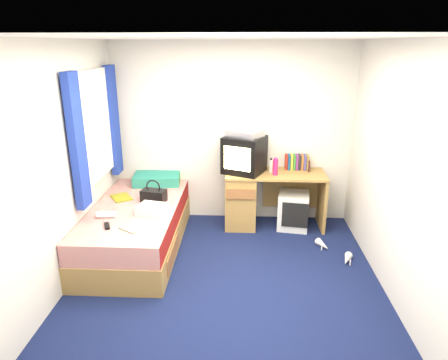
{
  "coord_description": "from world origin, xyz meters",
  "views": [
    {
      "loc": [
        0.16,
        -3.56,
        2.36
      ],
      "look_at": [
        -0.05,
        0.7,
        0.89
      ],
      "focal_mm": 32.0,
      "sensor_mm": 36.0,
      "label": 1
    }
  ],
  "objects_px": {
    "picture_frame": "(309,166)",
    "magazine": "(121,197)",
    "crt_tv": "(244,155)",
    "vcr": "(245,133)",
    "aerosol_can": "(271,166)",
    "pink_water_bottle": "(275,167)",
    "colour_swatch_fan": "(128,230)",
    "pillow": "(157,179)",
    "remote_control": "(107,226)",
    "towel": "(152,209)",
    "bed": "(137,228)",
    "white_heels": "(335,252)",
    "storage_cube": "(293,210)",
    "water_bottle": "(106,215)",
    "desk": "(254,197)",
    "handbag": "(154,195)"
  },
  "relations": [
    {
      "from": "picture_frame",
      "to": "magazine",
      "type": "distance_m",
      "value": 2.45
    },
    {
      "from": "crt_tv",
      "to": "vcr",
      "type": "height_order",
      "value": "vcr"
    },
    {
      "from": "aerosol_can",
      "to": "magazine",
      "type": "xyz_separation_m",
      "value": [
        -1.86,
        -0.49,
        -0.29
      ]
    },
    {
      "from": "pink_water_bottle",
      "to": "colour_swatch_fan",
      "type": "distance_m",
      "value": 2.05
    },
    {
      "from": "pillow",
      "to": "colour_swatch_fan",
      "type": "height_order",
      "value": "pillow"
    },
    {
      "from": "remote_control",
      "to": "vcr",
      "type": "bearing_deg",
      "value": 19.65
    },
    {
      "from": "picture_frame",
      "to": "towel",
      "type": "height_order",
      "value": "picture_frame"
    },
    {
      "from": "bed",
      "to": "remote_control",
      "type": "height_order",
      "value": "remote_control"
    },
    {
      "from": "pink_water_bottle",
      "to": "pillow",
      "type": "bearing_deg",
      "value": 173.69
    },
    {
      "from": "towel",
      "to": "white_heels",
      "type": "relative_size",
      "value": 0.54
    },
    {
      "from": "storage_cube",
      "to": "towel",
      "type": "height_order",
      "value": "towel"
    },
    {
      "from": "magazine",
      "to": "bed",
      "type": "bearing_deg",
      "value": -47.09
    },
    {
      "from": "towel",
      "to": "crt_tv",
      "type": "bearing_deg",
      "value": 42.18
    },
    {
      "from": "water_bottle",
      "to": "pink_water_bottle",
      "type": "bearing_deg",
      "value": 26.8
    },
    {
      "from": "picture_frame",
      "to": "white_heels",
      "type": "bearing_deg",
      "value": -71.65
    },
    {
      "from": "desk",
      "to": "magazine",
      "type": "relative_size",
      "value": 4.64
    },
    {
      "from": "colour_swatch_fan",
      "to": "remote_control",
      "type": "bearing_deg",
      "value": 162.42
    },
    {
      "from": "pillow",
      "to": "colour_swatch_fan",
      "type": "xyz_separation_m",
      "value": [
        0.0,
        -1.44,
        -0.06
      ]
    },
    {
      "from": "handbag",
      "to": "towel",
      "type": "bearing_deg",
      "value": -68.95
    },
    {
      "from": "crt_tv",
      "to": "water_bottle",
      "type": "relative_size",
      "value": 3.08
    },
    {
      "from": "vcr",
      "to": "magazine",
      "type": "xyz_separation_m",
      "value": [
        -1.51,
        -0.48,
        -0.72
      ]
    },
    {
      "from": "vcr",
      "to": "water_bottle",
      "type": "xyz_separation_m",
      "value": [
        -1.51,
        -1.06,
        -0.69
      ]
    },
    {
      "from": "bed",
      "to": "handbag",
      "type": "xyz_separation_m",
      "value": [
        0.19,
        0.17,
        0.35
      ]
    },
    {
      "from": "crt_tv",
      "to": "pink_water_bottle",
      "type": "bearing_deg",
      "value": 10.16
    },
    {
      "from": "storage_cube",
      "to": "white_heels",
      "type": "bearing_deg",
      "value": -52.41
    },
    {
      "from": "pink_water_bottle",
      "to": "towel",
      "type": "distance_m",
      "value": 1.67
    },
    {
      "from": "crt_tv",
      "to": "remote_control",
      "type": "height_order",
      "value": "crt_tv"
    },
    {
      "from": "crt_tv",
      "to": "pillow",
      "type": "bearing_deg",
      "value": -160.13
    },
    {
      "from": "pillow",
      "to": "crt_tv",
      "type": "height_order",
      "value": "crt_tv"
    },
    {
      "from": "bed",
      "to": "handbag",
      "type": "relative_size",
      "value": 6.3
    },
    {
      "from": "storage_cube",
      "to": "vcr",
      "type": "distance_m",
      "value": 1.22
    },
    {
      "from": "magazine",
      "to": "desk",
      "type": "bearing_deg",
      "value": 16.11
    },
    {
      "from": "crt_tv",
      "to": "aerosol_can",
      "type": "bearing_deg",
      "value": 26.36
    },
    {
      "from": "towel",
      "to": "colour_swatch_fan",
      "type": "distance_m",
      "value": 0.47
    },
    {
      "from": "vcr",
      "to": "desk",
      "type": "bearing_deg",
      "value": 29.53
    },
    {
      "from": "desk",
      "to": "towel",
      "type": "relative_size",
      "value": 4.26
    },
    {
      "from": "pillow",
      "to": "colour_swatch_fan",
      "type": "relative_size",
      "value": 2.78
    },
    {
      "from": "magazine",
      "to": "handbag",
      "type": "bearing_deg",
      "value": -11.48
    },
    {
      "from": "colour_swatch_fan",
      "to": "white_heels",
      "type": "height_order",
      "value": "colour_swatch_fan"
    },
    {
      "from": "picture_frame",
      "to": "pink_water_bottle",
      "type": "distance_m",
      "value": 0.5
    },
    {
      "from": "vcr",
      "to": "remote_control",
      "type": "distance_m",
      "value": 2.05
    },
    {
      "from": "storage_cube",
      "to": "handbag",
      "type": "xyz_separation_m",
      "value": [
        -1.75,
        -0.5,
        0.38
      ]
    },
    {
      "from": "crt_tv",
      "to": "magazine",
      "type": "height_order",
      "value": "crt_tv"
    },
    {
      "from": "aerosol_can",
      "to": "colour_swatch_fan",
      "type": "bearing_deg",
      "value": -137.97
    },
    {
      "from": "vcr",
      "to": "aerosol_can",
      "type": "relative_size",
      "value": 2.52
    },
    {
      "from": "pink_water_bottle",
      "to": "white_heels",
      "type": "bearing_deg",
      "value": -46.2
    },
    {
      "from": "water_bottle",
      "to": "magazine",
      "type": "bearing_deg",
      "value": 90.53
    },
    {
      "from": "bed",
      "to": "white_heels",
      "type": "bearing_deg",
      "value": -1.53
    },
    {
      "from": "storage_cube",
      "to": "towel",
      "type": "xyz_separation_m",
      "value": [
        -1.69,
        -0.86,
        0.35
      ]
    },
    {
      "from": "pillow",
      "to": "picture_frame",
      "type": "bearing_deg",
      "value": 0.6
    }
  ]
}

